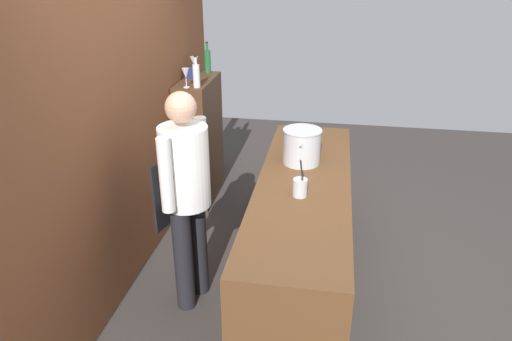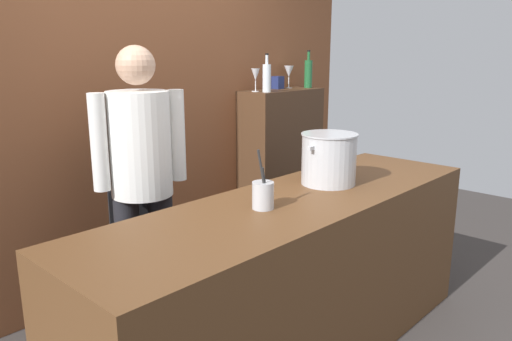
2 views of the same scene
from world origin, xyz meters
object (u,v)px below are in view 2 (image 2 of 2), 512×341
stockpot_large (329,159)px  wine_bottle_green (308,73)px  spice_tin_navy (278,83)px  wine_glass_wide (289,72)px  wine_glass_short (256,75)px  chef (141,173)px  wine_bottle_clear (267,77)px  utensil_crock (263,195)px

stockpot_large → wine_bottle_green: bearing=41.5°
wine_bottle_green → spice_tin_navy: wine_bottle_green is taller
wine_glass_wide → wine_glass_short: bearing=-173.0°
chef → wine_bottle_green: (1.97, 0.35, 0.47)m
wine_glass_wide → spice_tin_navy: wine_glass_wide is taller
wine_bottle_clear → wine_glass_short: (-0.03, 0.09, 0.01)m
wine_bottle_clear → wine_glass_wide: 0.48m
stockpot_large → utensil_crock: utensil_crock is taller
chef → wine_glass_short: chef is taller
utensil_crock → spice_tin_navy: (1.55, 1.25, 0.40)m
chef → wine_glass_wide: size_ratio=8.73×
utensil_crock → spice_tin_navy: 2.03m
utensil_crock → wine_glass_short: bearing=44.4°
wine_bottle_clear → wine_glass_wide: wine_bottle_clear is taller
wine_glass_short → stockpot_large: bearing=-118.6°
chef → wine_bottle_green: 2.06m
wine_glass_short → chef: bearing=-163.8°
wine_bottle_clear → wine_glass_short: 0.10m
chef → wine_glass_wide: chef is taller
utensil_crock → wine_glass_wide: size_ratio=1.53×
wine_glass_wide → utensil_crock: bearing=-143.7°
wine_bottle_clear → wine_bottle_green: 0.60m
stockpot_large → spice_tin_navy: 1.59m
utensil_crock → chef: bearing=100.1°
wine_bottle_clear → wine_bottle_green: bearing=5.0°
stockpot_large → wine_bottle_green: size_ratio=1.18×
chef → stockpot_large: (0.73, -0.76, 0.08)m
wine_glass_short → utensil_crock: bearing=-135.6°
wine_bottle_green → spice_tin_navy: (-0.28, 0.11, -0.07)m
wine_bottle_clear → wine_glass_short: bearing=105.9°
stockpot_large → wine_glass_short: size_ratio=2.08×
wine_glass_short → wine_glass_wide: bearing=7.0°
wine_bottle_clear → wine_glass_short: wine_bottle_clear is taller
wine_bottle_green → wine_glass_short: wine_bottle_green is taller
stockpot_large → wine_bottle_clear: (0.65, 1.05, 0.38)m
stockpot_large → utensil_crock: (-0.59, -0.04, -0.08)m
wine_glass_short → spice_tin_navy: 0.36m
wine_bottle_green → spice_tin_navy: 0.31m
wine_glass_short → spice_tin_navy: (0.34, 0.06, -0.07)m
wine_bottle_clear → wine_bottle_green: (0.60, 0.05, 0.01)m
stockpot_large → wine_bottle_clear: 1.30m
chef → wine_bottle_green: bearing=-154.2°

